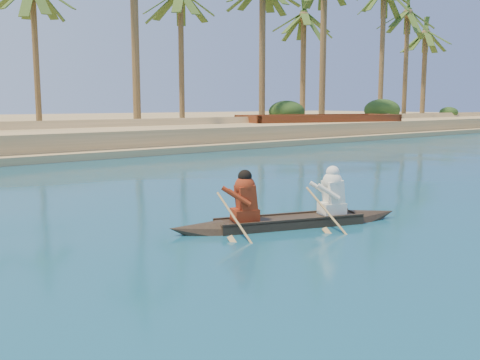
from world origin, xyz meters
TOP-DOWN VIEW (x-y plane):
  - canoe at (0.21, 5.82)m, footprint 5.46×2.56m
  - barge_right at (24.48, 27.00)m, footprint 13.79×7.79m

SIDE VIEW (x-z plane):
  - canoe at x=0.21m, z-range -0.47..1.06m
  - barge_right at x=24.48m, z-range -0.33..1.85m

